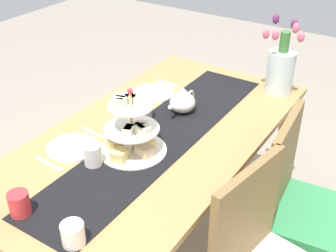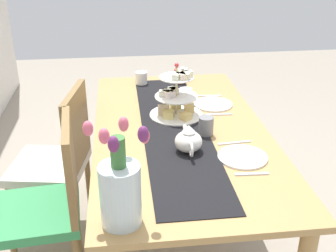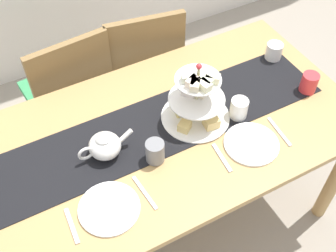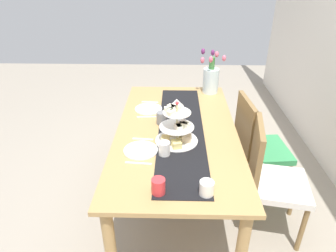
{
  "view_description": "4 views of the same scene",
  "coord_description": "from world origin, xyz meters",
  "views": [
    {
      "loc": [
        1.42,
        1.0,
        1.85
      ],
      "look_at": [
        -0.02,
        0.06,
        0.81
      ],
      "focal_mm": 46.91,
      "sensor_mm": 36.0,
      "label": 1
    },
    {
      "loc": [
        -1.98,
        0.3,
        1.73
      ],
      "look_at": [
        -0.02,
        0.07,
        0.78
      ],
      "focal_mm": 45.1,
      "sensor_mm": 36.0,
      "label": 2
    },
    {
      "loc": [
        -0.52,
        -1.03,
        2.13
      ],
      "look_at": [
        -0.0,
        -0.06,
        0.86
      ],
      "focal_mm": 45.1,
      "sensor_mm": 36.0,
      "label": 3
    },
    {
      "loc": [
        1.97,
        -0.01,
        1.88
      ],
      "look_at": [
        0.08,
        -0.06,
        0.83
      ],
      "focal_mm": 32.16,
      "sensor_mm": 36.0,
      "label": 4
    }
  ],
  "objects": [
    {
      "name": "ground_plane",
      "position": [
        0.0,
        0.0,
        0.0
      ],
      "size": [
        8.0,
        8.0,
        0.0
      ],
      "primitive_type": "plane",
      "color": "gray"
    },
    {
      "name": "dining_table",
      "position": [
        0.0,
        0.0,
        0.65
      ],
      "size": [
        1.73,
        0.9,
        0.75
      ],
      "color": "tan",
      "rests_on": "ground_plane"
    },
    {
      "name": "chair_left",
      "position": [
        -0.21,
        0.68,
        0.5
      ],
      "size": [
        0.46,
        0.46,
        0.91
      ],
      "color": "olive",
      "rests_on": "ground_plane"
    },
    {
      "name": "chair_right",
      "position": [
        0.22,
        0.68,
        0.5
      ],
      "size": [
        0.49,
        0.49,
        0.91
      ],
      "color": "olive",
      "rests_on": "ground_plane"
    },
    {
      "name": "table_runner",
      "position": [
        0.0,
        0.03,
        0.76
      ],
      "size": [
        1.54,
        0.34,
        0.0
      ],
      "primitive_type": "cube",
      "color": "black",
      "rests_on": "dining_table"
    },
    {
      "name": "tiered_cake_stand",
      "position": [
        0.17,
        0.0,
        0.86
      ],
      "size": [
        0.3,
        0.3,
        0.3
      ],
      "color": "beige",
      "rests_on": "table_runner"
    },
    {
      "name": "teapot",
      "position": [
        -0.25,
        0.0,
        0.81
      ],
      "size": [
        0.24,
        0.13,
        0.14
      ],
      "color": "white",
      "rests_on": "table_runner"
    },
    {
      "name": "cream_jug",
      "position": [
        0.71,
        0.16,
        0.8
      ],
      "size": [
        0.08,
        0.08,
        0.08
      ],
      "primitive_type": "cylinder",
      "color": "white",
      "rests_on": "dining_table"
    },
    {
      "name": "dinner_plate_left",
      "position": [
        -0.34,
        -0.24,
        0.76
      ],
      "size": [
        0.23,
        0.23,
        0.01
      ],
      "primitive_type": "cylinder",
      "color": "white",
      "rests_on": "dining_table"
    },
    {
      "name": "fork_left",
      "position": [
        -0.49,
        -0.24,
        0.76
      ],
      "size": [
        0.02,
        0.15,
        0.01
      ],
      "primitive_type": "cube",
      "rotation": [
        0.0,
        0.0,
        -0.05
      ],
      "color": "silver",
      "rests_on": "dining_table"
    },
    {
      "name": "knife_left",
      "position": [
        -0.2,
        -0.24,
        0.76
      ],
      "size": [
        0.03,
        0.17,
        0.01
      ],
      "primitive_type": "cube",
      "rotation": [
        0.0,
        0.0,
        0.09
      ],
      "color": "silver",
      "rests_on": "dining_table"
    },
    {
      "name": "dinner_plate_right",
      "position": [
        0.3,
        -0.24,
        0.76
      ],
      "size": [
        0.23,
        0.23,
        0.01
      ],
      "primitive_type": "cylinder",
      "color": "white",
      "rests_on": "dining_table"
    },
    {
      "name": "fork_right",
      "position": [
        0.15,
        -0.24,
        0.76
      ],
      "size": [
        0.03,
        0.15,
        0.01
      ],
      "primitive_type": "cube",
      "rotation": [
        0.0,
        0.0,
        -0.09
      ],
      "color": "silver",
      "rests_on": "dining_table"
    },
    {
      "name": "knife_right",
      "position": [
        0.44,
        -0.24,
        0.76
      ],
      "size": [
        0.03,
        0.17,
        0.01
      ],
      "primitive_type": "cube",
      "rotation": [
        0.0,
        0.0,
        -0.08
      ],
      "color": "silver",
      "rests_on": "dining_table"
    },
    {
      "name": "mug_grey",
      "position": [
        -0.09,
        -0.12,
        0.81
      ],
      "size": [
        0.08,
        0.08,
        0.09
      ],
      "primitive_type": "cylinder",
      "color": "slate",
      "rests_on": "table_runner"
    },
    {
      "name": "mug_white_text",
      "position": [
        0.34,
        -0.08,
        0.8
      ],
      "size": [
        0.08,
        0.08,
        0.09
      ],
      "primitive_type": "cylinder",
      "color": "white",
      "rests_on": "dining_table"
    },
    {
      "name": "mug_orange",
      "position": [
        0.71,
        -0.1,
        0.8
      ],
      "size": [
        0.08,
        0.08,
        0.09
      ],
      "primitive_type": "cylinder",
      "color": "red",
      "rests_on": "dining_table"
    }
  ]
}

